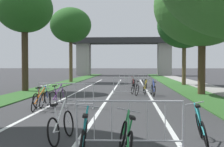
# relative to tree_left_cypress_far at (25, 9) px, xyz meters

# --- Properties ---
(grass_verge_left) EXTENTS (2.00, 56.51, 0.05)m
(grass_verge_left) POSITION_rel_tree_left_cypress_far_xyz_m (0.68, 6.82, -5.51)
(grass_verge_left) COLOR #2D5B26
(grass_verge_left) RESTS_ON ground
(grass_verge_right) EXTENTS (2.00, 56.51, 0.05)m
(grass_verge_right) POSITION_rel_tree_left_cypress_far_xyz_m (11.16, 6.82, -5.51)
(grass_verge_right) COLOR #2D5B26
(grass_verge_right) RESTS_ON ground
(sidewalk_path_right) EXTENTS (1.94, 56.51, 0.08)m
(sidewalk_path_right) POSITION_rel_tree_left_cypress_far_xyz_m (13.13, 6.82, -5.50)
(sidewalk_path_right) COLOR gray
(sidewalk_path_right) RESTS_ON ground
(lane_stripe_center) EXTENTS (0.14, 32.69, 0.01)m
(lane_stripe_center) POSITION_rel_tree_left_cypress_far_xyz_m (5.92, 0.05, -5.53)
(lane_stripe_center) COLOR silver
(lane_stripe_center) RESTS_ON ground
(lane_stripe_right_lane) EXTENTS (0.14, 32.69, 0.01)m
(lane_stripe_right_lane) POSITION_rel_tree_left_cypress_far_xyz_m (8.25, 0.05, -5.53)
(lane_stripe_right_lane) COLOR silver
(lane_stripe_right_lane) RESTS_ON ground
(lane_stripe_left_lane) EXTENTS (0.14, 32.69, 0.01)m
(lane_stripe_left_lane) POSITION_rel_tree_left_cypress_far_xyz_m (3.59, 0.05, -5.53)
(lane_stripe_left_lane) COLOR silver
(lane_stripe_left_lane) RESTS_ON ground
(overpass_bridge) EXTENTS (17.42, 4.19, 6.29)m
(overpass_bridge) POSITION_rel_tree_left_cypress_far_xyz_m (5.92, 30.41, -1.14)
(overpass_bridge) COLOR #2D2D30
(overpass_bridge) RESTS_ON ground
(tree_left_cypress_far) EXTENTS (3.80, 3.80, 7.21)m
(tree_left_cypress_far) POSITION_rel_tree_left_cypress_far_xyz_m (0.00, 0.00, 0.00)
(tree_left_cypress_far) COLOR #3D2D1E
(tree_left_cypress_far) RESTS_ON ground
(tree_left_maple_mid) EXTENTS (4.24, 4.24, 7.70)m
(tree_left_maple_mid) POSITION_rel_tree_left_cypress_far_xyz_m (0.94, 10.66, 0.33)
(tree_left_maple_mid) COLOR brown
(tree_left_maple_mid) RESTS_ON ground
(tree_right_oak_near) EXTENTS (5.74, 5.74, 7.79)m
(tree_right_oak_near) POSITION_rel_tree_left_cypress_far_xyz_m (11.38, -1.54, -0.20)
(tree_right_oak_near) COLOR #4C3823
(tree_right_oak_near) RESTS_ON ground
(tree_right_oak_mid) EXTENTS (4.70, 4.70, 7.25)m
(tree_right_oak_mid) POSITION_rel_tree_left_cypress_far_xyz_m (11.79, 6.70, -0.30)
(tree_right_oak_mid) COLOR brown
(tree_right_oak_mid) RESTS_ON ground
(crowd_barrier_nearest) EXTENTS (2.35, 0.51, 1.05)m
(crowd_barrier_nearest) POSITION_rel_tree_left_cypress_far_xyz_m (7.12, -13.21, -5.02)
(crowd_barrier_nearest) COLOR #ADADB2
(crowd_barrier_nearest) RESTS_ON ground
(crowd_barrier_second) EXTENTS (2.35, 0.52, 1.05)m
(crowd_barrier_second) POSITION_rel_tree_left_cypress_far_xyz_m (4.46, -7.43, -5.02)
(crowd_barrier_second) COLOR #ADADB2
(crowd_barrier_second) RESTS_ON ground
(crowd_barrier_third) EXTENTS (2.35, 0.51, 1.05)m
(crowd_barrier_third) POSITION_rel_tree_left_cypress_far_xyz_m (7.23, -1.64, -5.02)
(crowd_barrier_third) COLOR #ADADB2
(crowd_barrier_third) RESTS_ON ground
(crowd_barrier_fourth) EXTENTS (2.35, 0.50, 1.05)m
(crowd_barrier_fourth) POSITION_rel_tree_left_cypress_far_xyz_m (7.38, 4.14, -5.02)
(crowd_barrier_fourth) COLOR #ADADB2
(crowd_barrier_fourth) RESTS_ON ground
(bicycle_teal_0) EXTENTS (0.51, 1.62, 0.96)m
(bicycle_teal_0) POSITION_rel_tree_left_cypress_far_xyz_m (6.22, -13.73, -5.18)
(bicycle_teal_0) COLOR black
(bicycle_teal_0) RESTS_ON ground
(bicycle_blue_1) EXTENTS (0.46, 1.67, 0.98)m
(bicycle_blue_1) POSITION_rel_tree_left_cypress_far_xyz_m (8.44, -2.24, -5.18)
(bicycle_blue_1) COLOR black
(bicycle_blue_1) RESTS_ON ground
(bicycle_white_2) EXTENTS (0.46, 1.67, 0.94)m
(bicycle_white_2) POSITION_rel_tree_left_cypress_far_xyz_m (5.52, -12.69, -5.16)
(bicycle_white_2) COLOR black
(bicycle_white_2) RESTS_ON ground
(bicycle_green_3) EXTENTS (0.50, 1.61, 0.91)m
(bicycle_green_3) POSITION_rel_tree_left_cypress_far_xyz_m (7.05, -13.71, -5.19)
(bicycle_green_3) COLOR black
(bicycle_green_3) RESTS_ON ground
(bicycle_yellow_4) EXTENTS (0.52, 1.77, 0.98)m
(bicycle_yellow_4) POSITION_rel_tree_left_cypress_far_xyz_m (8.02, -1.05, -5.15)
(bicycle_yellow_4) COLOR black
(bicycle_yellow_4) RESTS_ON ground
(bicycle_orange_5) EXTENTS (0.45, 1.64, 0.95)m
(bicycle_orange_5) POSITION_rel_tree_left_cypress_far_xyz_m (3.49, -8.03, -5.17)
(bicycle_orange_5) COLOR black
(bicycle_orange_5) RESTS_ON ground
(bicycle_purple_6) EXTENTS (0.48, 1.68, 0.99)m
(bicycle_purple_6) POSITION_rel_tree_left_cypress_far_xyz_m (4.00, -6.86, -5.14)
(bicycle_purple_6) COLOR black
(bicycle_purple_6) RESTS_ON ground
(bicycle_black_7) EXTENTS (0.55, 1.75, 0.99)m
(bicycle_black_7) POSITION_rel_tree_left_cypress_far_xyz_m (7.39, -1.99, -5.15)
(bicycle_black_7) COLOR black
(bicycle_black_7) RESTS_ON ground
(bicycle_red_8) EXTENTS (0.53, 1.63, 0.96)m
(bicycle_red_8) POSITION_rel_tree_left_cypress_far_xyz_m (7.34, 3.76, -5.17)
(bicycle_red_8) COLOR black
(bicycle_red_8) RESTS_ON ground
(bicycle_silver_9) EXTENTS (0.60, 1.69, 0.86)m
(bicycle_silver_9) POSITION_rel_tree_left_cypress_far_xyz_m (8.23, 4.48, -5.18)
(bicycle_silver_9) COLOR black
(bicycle_silver_9) RESTS_ON ground
(bicycle_teal_10) EXTENTS (0.46, 1.65, 0.93)m
(bicycle_teal_10) POSITION_rel_tree_left_cypress_far_xyz_m (8.76, -12.68, -5.18)
(bicycle_teal_10) COLOR black
(bicycle_teal_10) RESTS_ON ground
(bicycle_blue_11) EXTENTS (0.52, 1.71, 0.92)m
(bicycle_blue_11) POSITION_rel_tree_left_cypress_far_xyz_m (3.31, -7.00, -5.18)
(bicycle_blue_11) COLOR black
(bicycle_blue_11) RESTS_ON ground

